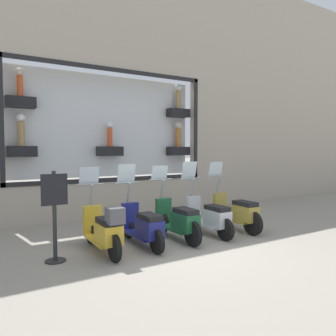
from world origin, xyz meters
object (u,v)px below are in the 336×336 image
(scooter_green_2, at_px, (178,220))
(scooter_navy_3, at_px, (143,226))
(scooter_yellow_4, at_px, (104,230))
(scooter_silver_1, at_px, (209,217))
(shop_sign_post, at_px, (55,213))
(scooter_olive_0, at_px, (237,212))

(scooter_green_2, height_order, scooter_navy_3, scooter_navy_3)
(scooter_yellow_4, bearing_deg, scooter_silver_1, -88.56)
(shop_sign_post, bearing_deg, scooter_green_2, -89.67)
(scooter_green_2, distance_m, shop_sign_post, 2.63)
(scooter_navy_3, bearing_deg, scooter_yellow_4, 94.12)
(scooter_silver_1, relative_size, scooter_yellow_4, 1.00)
(scooter_olive_0, distance_m, scooter_green_2, 1.71)
(scooter_silver_1, distance_m, scooter_yellow_4, 2.56)
(scooter_green_2, xyz_separation_m, shop_sign_post, (-0.02, 2.60, 0.42))
(scooter_silver_1, xyz_separation_m, scooter_navy_3, (-0.00, 1.71, -0.01))
(scooter_olive_0, height_order, scooter_navy_3, scooter_olive_0)
(scooter_olive_0, xyz_separation_m, scooter_yellow_4, (-0.07, 3.41, 0.02))
(scooter_navy_3, xyz_separation_m, shop_sign_post, (-0.01, 1.74, 0.44))
(scooter_green_2, xyz_separation_m, scooter_navy_3, (-0.00, 0.85, -0.02))
(scooter_navy_3, relative_size, shop_sign_post, 1.12)
(scooter_silver_1, relative_size, scooter_navy_3, 1.00)
(scooter_olive_0, relative_size, shop_sign_post, 1.13)
(shop_sign_post, bearing_deg, scooter_silver_1, -89.76)
(scooter_olive_0, distance_m, scooter_yellow_4, 3.41)
(scooter_navy_3, bearing_deg, scooter_green_2, -89.77)
(scooter_olive_0, height_order, scooter_silver_1, scooter_silver_1)
(scooter_green_2, bearing_deg, shop_sign_post, 90.33)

